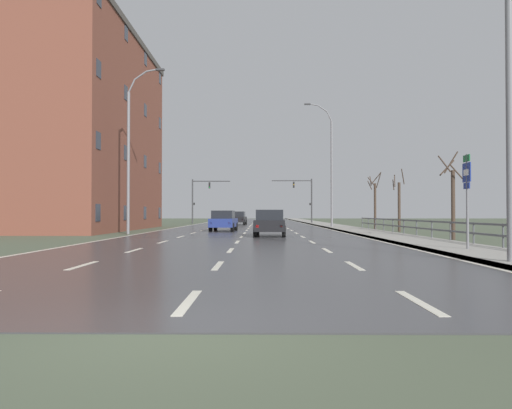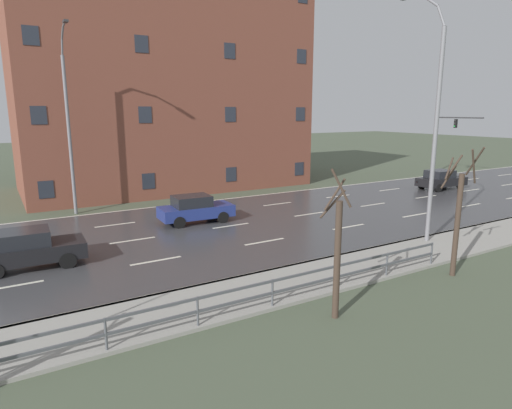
{
  "view_description": "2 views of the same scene",
  "coord_description": "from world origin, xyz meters",
  "px_view_note": "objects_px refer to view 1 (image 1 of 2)",
  "views": [
    {
      "loc": [
        1.1,
        -5.79,
        1.37
      ],
      "look_at": [
        0.53,
        54.19,
        2.39
      ],
      "focal_mm": 35.91,
      "sensor_mm": 36.0,
      "label": 1
    },
    {
      "loc": [
        20.77,
        23.54,
        6.19
      ],
      "look_at": [
        0.0,
        36.01,
        1.04
      ],
      "focal_mm": 30.89,
      "sensor_mm": 36.0,
      "label": 2
    }
  ],
  "objects_px": {
    "street_lamp_foreground": "(502,69)",
    "highway_sign": "(467,189)",
    "street_lamp_midground": "(330,167)",
    "brick_building": "(70,132)",
    "car_near_left": "(238,218)",
    "traffic_signal_right": "(304,194)",
    "street_lamp_left_bank": "(131,153)",
    "traffic_signal_left": "(200,194)",
    "car_distant": "(224,221)",
    "car_mid_centre": "(270,223)"
  },
  "relations": [
    {
      "from": "car_distant",
      "to": "brick_building",
      "type": "relative_size",
      "value": 0.19
    },
    {
      "from": "highway_sign",
      "to": "brick_building",
      "type": "bearing_deg",
      "value": 134.18
    },
    {
      "from": "traffic_signal_left",
      "to": "brick_building",
      "type": "distance_m",
      "value": 26.86
    },
    {
      "from": "street_lamp_foreground",
      "to": "highway_sign",
      "type": "relative_size",
      "value": 3.06
    },
    {
      "from": "brick_building",
      "to": "car_near_left",
      "type": "bearing_deg",
      "value": 54.57
    },
    {
      "from": "traffic_signal_left",
      "to": "car_mid_centre",
      "type": "distance_m",
      "value": 38.11
    },
    {
      "from": "street_lamp_midground",
      "to": "brick_building",
      "type": "height_order",
      "value": "brick_building"
    },
    {
      "from": "traffic_signal_left",
      "to": "car_distant",
      "type": "xyz_separation_m",
      "value": [
        5.24,
        -28.35,
        -3.06
      ]
    },
    {
      "from": "traffic_signal_right",
      "to": "traffic_signal_left",
      "type": "height_order",
      "value": "traffic_signal_right"
    },
    {
      "from": "traffic_signal_right",
      "to": "car_near_left",
      "type": "bearing_deg",
      "value": -135.83
    },
    {
      "from": "traffic_signal_right",
      "to": "traffic_signal_left",
      "type": "distance_m",
      "value": 13.92
    },
    {
      "from": "traffic_signal_right",
      "to": "car_near_left",
      "type": "height_order",
      "value": "traffic_signal_right"
    },
    {
      "from": "street_lamp_left_bank",
      "to": "traffic_signal_right",
      "type": "height_order",
      "value": "street_lamp_left_bank"
    },
    {
      "from": "highway_sign",
      "to": "car_distant",
      "type": "relative_size",
      "value": 0.83
    },
    {
      "from": "car_near_left",
      "to": "traffic_signal_left",
      "type": "bearing_deg",
      "value": 130.41
    },
    {
      "from": "traffic_signal_right",
      "to": "brick_building",
      "type": "bearing_deg",
      "value": -129.01
    },
    {
      "from": "highway_sign",
      "to": "traffic_signal_left",
      "type": "xyz_separation_m",
      "value": [
        -15.36,
        49.08,
        1.64
      ]
    },
    {
      "from": "street_lamp_midground",
      "to": "car_mid_centre",
      "type": "bearing_deg",
      "value": -109.26
    },
    {
      "from": "car_near_left",
      "to": "street_lamp_midground",
      "type": "bearing_deg",
      "value": -52.86
    },
    {
      "from": "street_lamp_midground",
      "to": "car_near_left",
      "type": "height_order",
      "value": "street_lamp_midground"
    },
    {
      "from": "highway_sign",
      "to": "street_lamp_midground",
      "type": "bearing_deg",
      "value": 91.89
    },
    {
      "from": "car_near_left",
      "to": "car_mid_centre",
      "type": "bearing_deg",
      "value": -80.81
    },
    {
      "from": "street_lamp_midground",
      "to": "traffic_signal_left",
      "type": "bearing_deg",
      "value": 125.26
    },
    {
      "from": "traffic_signal_right",
      "to": "street_lamp_left_bank",
      "type": "bearing_deg",
      "value": -112.32
    },
    {
      "from": "traffic_signal_right",
      "to": "brick_building",
      "type": "distance_m",
      "value": 34.42
    },
    {
      "from": "street_lamp_foreground",
      "to": "car_near_left",
      "type": "height_order",
      "value": "street_lamp_foreground"
    },
    {
      "from": "street_lamp_foreground",
      "to": "highway_sign",
      "type": "height_order",
      "value": "street_lamp_foreground"
    },
    {
      "from": "street_lamp_left_bank",
      "to": "traffic_signal_left",
      "type": "height_order",
      "value": "street_lamp_left_bank"
    },
    {
      "from": "car_mid_centre",
      "to": "traffic_signal_right",
      "type": "bearing_deg",
      "value": 84.61
    },
    {
      "from": "street_lamp_midground",
      "to": "street_lamp_left_bank",
      "type": "xyz_separation_m",
      "value": [
        -14.9,
        -13.38,
        -0.27
      ]
    },
    {
      "from": "traffic_signal_right",
      "to": "car_mid_centre",
      "type": "height_order",
      "value": "traffic_signal_right"
    },
    {
      "from": "street_lamp_midground",
      "to": "traffic_signal_right",
      "type": "xyz_separation_m",
      "value": [
        -0.55,
        21.56,
        -1.65
      ]
    },
    {
      "from": "car_distant",
      "to": "traffic_signal_left",
      "type": "bearing_deg",
      "value": 103.55
    },
    {
      "from": "car_mid_centre",
      "to": "car_near_left",
      "type": "relative_size",
      "value": 1.0
    },
    {
      "from": "street_lamp_left_bank",
      "to": "car_distant",
      "type": "height_order",
      "value": "street_lamp_left_bank"
    },
    {
      "from": "street_lamp_foreground",
      "to": "car_near_left",
      "type": "xyz_separation_m",
      "value": [
        -8.97,
        46.78,
        -4.34
      ]
    },
    {
      "from": "street_lamp_left_bank",
      "to": "traffic_signal_right",
      "type": "relative_size",
      "value": 1.83
    },
    {
      "from": "street_lamp_foreground",
      "to": "traffic_signal_left",
      "type": "relative_size",
      "value": 1.81
    },
    {
      "from": "highway_sign",
      "to": "car_near_left",
      "type": "height_order",
      "value": "highway_sign"
    },
    {
      "from": "traffic_signal_left",
      "to": "brick_building",
      "type": "relative_size",
      "value": 0.26
    },
    {
      "from": "street_lamp_left_bank",
      "to": "brick_building",
      "type": "xyz_separation_m",
      "value": [
        -7.17,
        8.38,
        2.73
      ]
    },
    {
      "from": "street_lamp_foreground",
      "to": "traffic_signal_left",
      "type": "distance_m",
      "value": 55.75
    },
    {
      "from": "highway_sign",
      "to": "car_mid_centre",
      "type": "distance_m",
      "value": 13.91
    },
    {
      "from": "highway_sign",
      "to": "street_lamp_left_bank",
      "type": "bearing_deg",
      "value": 135.99
    },
    {
      "from": "street_lamp_midground",
      "to": "street_lamp_left_bank",
      "type": "distance_m",
      "value": 20.02
    },
    {
      "from": "car_near_left",
      "to": "brick_building",
      "type": "distance_m",
      "value": 23.64
    },
    {
      "from": "street_lamp_foreground",
      "to": "traffic_signal_right",
      "type": "height_order",
      "value": "street_lamp_foreground"
    },
    {
      "from": "street_lamp_left_bank",
      "to": "car_near_left",
      "type": "bearing_deg",
      "value": 77.6
    },
    {
      "from": "traffic_signal_left",
      "to": "traffic_signal_right",
      "type": "bearing_deg",
      "value": 4.77
    },
    {
      "from": "street_lamp_foreground",
      "to": "car_distant",
      "type": "relative_size",
      "value": 2.53
    }
  ]
}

